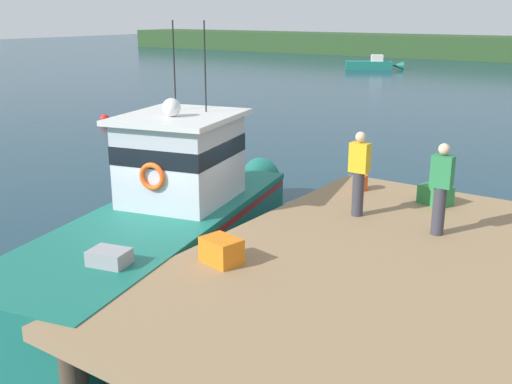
{
  "coord_description": "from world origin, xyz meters",
  "views": [
    {
      "loc": [
        8.05,
        -8.35,
        4.95
      ],
      "look_at": [
        1.2,
        1.44,
        1.4
      ],
      "focal_mm": 42.54,
      "sensor_mm": 36.0,
      "label": 1
    }
  ],
  "objects_px": {
    "crate_stack_near_edge": "(435,195)",
    "mooring_buoy_inshore": "(105,119)",
    "main_fishing_boat": "(168,219)",
    "deckhand_further_back": "(441,187)",
    "bait_bucket": "(360,182)",
    "crate_single_by_cleat": "(221,251)",
    "moored_boat_off_the_point": "(373,65)",
    "deckhand_by_the_boat": "(359,172)"
  },
  "relations": [
    {
      "from": "crate_stack_near_edge",
      "to": "mooring_buoy_inshore",
      "type": "relative_size",
      "value": 1.36
    },
    {
      "from": "main_fishing_boat",
      "to": "deckhand_further_back",
      "type": "distance_m",
      "value": 5.24
    },
    {
      "from": "main_fishing_boat",
      "to": "bait_bucket",
      "type": "distance_m",
      "value": 4.29
    },
    {
      "from": "crate_single_by_cleat",
      "to": "deckhand_further_back",
      "type": "bearing_deg",
      "value": 53.81
    },
    {
      "from": "moored_boat_off_the_point",
      "to": "mooring_buoy_inshore",
      "type": "distance_m",
      "value": 32.62
    },
    {
      "from": "main_fishing_boat",
      "to": "crate_stack_near_edge",
      "type": "distance_m",
      "value": 5.44
    },
    {
      "from": "bait_bucket",
      "to": "mooring_buoy_inshore",
      "type": "distance_m",
      "value": 17.66
    },
    {
      "from": "main_fishing_boat",
      "to": "crate_single_by_cleat",
      "type": "bearing_deg",
      "value": -30.33
    },
    {
      "from": "mooring_buoy_inshore",
      "to": "bait_bucket",
      "type": "bearing_deg",
      "value": -23.24
    },
    {
      "from": "mooring_buoy_inshore",
      "to": "crate_single_by_cleat",
      "type": "bearing_deg",
      "value": -36.27
    },
    {
      "from": "crate_stack_near_edge",
      "to": "mooring_buoy_inshore",
      "type": "bearing_deg",
      "value": 158.63
    },
    {
      "from": "deckhand_by_the_boat",
      "to": "deckhand_further_back",
      "type": "relative_size",
      "value": 1.0
    },
    {
      "from": "main_fishing_boat",
      "to": "bait_bucket",
      "type": "xyz_separation_m",
      "value": [
        2.53,
        3.45,
        0.36
      ]
    },
    {
      "from": "crate_single_by_cleat",
      "to": "deckhand_by_the_boat",
      "type": "relative_size",
      "value": 0.37
    },
    {
      "from": "bait_bucket",
      "to": "crate_stack_near_edge",
      "type": "bearing_deg",
      "value": -1.48
    },
    {
      "from": "crate_stack_near_edge",
      "to": "moored_boat_off_the_point",
      "type": "height_order",
      "value": "crate_stack_near_edge"
    },
    {
      "from": "deckhand_further_back",
      "to": "moored_boat_off_the_point",
      "type": "relative_size",
      "value": 0.33
    },
    {
      "from": "main_fishing_boat",
      "to": "moored_boat_off_the_point",
      "type": "distance_m",
      "value": 45.58
    },
    {
      "from": "main_fishing_boat",
      "to": "bait_bucket",
      "type": "height_order",
      "value": "main_fishing_boat"
    },
    {
      "from": "crate_stack_near_edge",
      "to": "bait_bucket",
      "type": "distance_m",
      "value": 1.69
    },
    {
      "from": "crate_stack_near_edge",
      "to": "bait_bucket",
      "type": "xyz_separation_m",
      "value": [
        -1.69,
        0.04,
        -0.02
      ]
    },
    {
      "from": "moored_boat_off_the_point",
      "to": "crate_single_by_cleat",
      "type": "bearing_deg",
      "value": -68.33
    },
    {
      "from": "bait_bucket",
      "to": "deckhand_by_the_boat",
      "type": "bearing_deg",
      "value": -66.3
    },
    {
      "from": "crate_stack_near_edge",
      "to": "mooring_buoy_inshore",
      "type": "height_order",
      "value": "crate_stack_near_edge"
    },
    {
      "from": "deckhand_further_back",
      "to": "crate_stack_near_edge",
      "type": "bearing_deg",
      "value": 110.18
    },
    {
      "from": "crate_single_by_cleat",
      "to": "bait_bucket",
      "type": "distance_m",
      "value": 4.93
    },
    {
      "from": "moored_boat_off_the_point",
      "to": "bait_bucket",
      "type": "bearing_deg",
      "value": -65.92
    },
    {
      "from": "bait_bucket",
      "to": "mooring_buoy_inshore",
      "type": "height_order",
      "value": "bait_bucket"
    },
    {
      "from": "crate_stack_near_edge",
      "to": "deckhand_further_back",
      "type": "height_order",
      "value": "deckhand_further_back"
    },
    {
      "from": "bait_bucket",
      "to": "deckhand_further_back",
      "type": "height_order",
      "value": "deckhand_further_back"
    },
    {
      "from": "main_fishing_boat",
      "to": "moored_boat_off_the_point",
      "type": "relative_size",
      "value": 2.0
    },
    {
      "from": "main_fishing_boat",
      "to": "deckhand_by_the_boat",
      "type": "relative_size",
      "value": 6.11
    },
    {
      "from": "bait_bucket",
      "to": "moored_boat_off_the_point",
      "type": "relative_size",
      "value": 0.07
    },
    {
      "from": "crate_stack_near_edge",
      "to": "bait_bucket",
      "type": "height_order",
      "value": "crate_stack_near_edge"
    },
    {
      "from": "main_fishing_boat",
      "to": "mooring_buoy_inshore",
      "type": "bearing_deg",
      "value": 142.72
    },
    {
      "from": "deckhand_further_back",
      "to": "moored_boat_off_the_point",
      "type": "bearing_deg",
      "value": 115.83
    },
    {
      "from": "deckhand_further_back",
      "to": "crate_single_by_cleat",
      "type": "bearing_deg",
      "value": -126.19
    },
    {
      "from": "crate_stack_near_edge",
      "to": "deckhand_further_back",
      "type": "xyz_separation_m",
      "value": [
        0.63,
        -1.71,
        0.67
      ]
    },
    {
      "from": "crate_single_by_cleat",
      "to": "moored_boat_off_the_point",
      "type": "height_order",
      "value": "crate_single_by_cleat"
    },
    {
      "from": "bait_bucket",
      "to": "mooring_buoy_inshore",
      "type": "bearing_deg",
      "value": 156.76
    },
    {
      "from": "main_fishing_boat",
      "to": "mooring_buoy_inshore",
      "type": "xyz_separation_m",
      "value": [
        -13.67,
        10.4,
        -0.79
      ]
    },
    {
      "from": "main_fishing_boat",
      "to": "deckhand_by_the_boat",
      "type": "bearing_deg",
      "value": 29.49
    }
  ]
}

